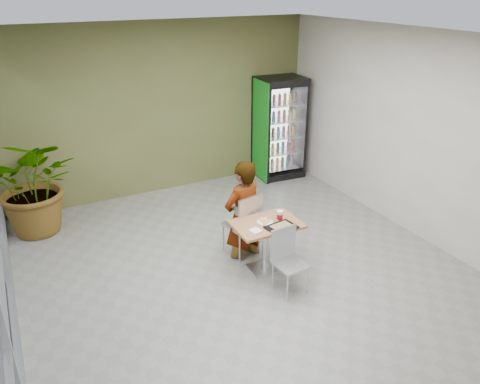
{
  "coord_description": "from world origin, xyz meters",
  "views": [
    {
      "loc": [
        -2.65,
        -4.79,
        3.8
      ],
      "look_at": [
        0.2,
        0.7,
        1.0
      ],
      "focal_mm": 35.0,
      "sensor_mm": 36.0,
      "label": 1
    }
  ],
  "objects_px": {
    "seated_woman": "(243,218)",
    "soda_cup": "(280,216)",
    "chair_far": "(246,220)",
    "beverage_fridge": "(280,128)",
    "chair_near": "(287,255)",
    "dining_table": "(266,237)",
    "potted_plant": "(35,184)",
    "cafeteria_tray": "(281,227)"
  },
  "relations": [
    {
      "from": "seated_woman",
      "to": "potted_plant",
      "type": "distance_m",
      "value": 3.4
    },
    {
      "from": "dining_table",
      "to": "potted_plant",
      "type": "relative_size",
      "value": 0.57
    },
    {
      "from": "seated_woman",
      "to": "cafeteria_tray",
      "type": "height_order",
      "value": "seated_woman"
    },
    {
      "from": "seated_woman",
      "to": "beverage_fridge",
      "type": "distance_m",
      "value": 3.32
    },
    {
      "from": "seated_woman",
      "to": "soda_cup",
      "type": "height_order",
      "value": "seated_woman"
    },
    {
      "from": "dining_table",
      "to": "chair_far",
      "type": "relative_size",
      "value": 0.93
    },
    {
      "from": "beverage_fridge",
      "to": "chair_far",
      "type": "bearing_deg",
      "value": -126.6
    },
    {
      "from": "beverage_fridge",
      "to": "seated_woman",
      "type": "bearing_deg",
      "value": -127.51
    },
    {
      "from": "chair_near",
      "to": "soda_cup",
      "type": "distance_m",
      "value": 0.6
    },
    {
      "from": "chair_far",
      "to": "potted_plant",
      "type": "bearing_deg",
      "value": -53.07
    },
    {
      "from": "seated_woman",
      "to": "cafeteria_tray",
      "type": "distance_m",
      "value": 0.78
    },
    {
      "from": "chair_near",
      "to": "soda_cup",
      "type": "xyz_separation_m",
      "value": [
        0.18,
        0.48,
        0.31
      ]
    },
    {
      "from": "cafeteria_tray",
      "to": "potted_plant",
      "type": "xyz_separation_m",
      "value": [
        -2.81,
        2.92,
        0.07
      ]
    },
    {
      "from": "soda_cup",
      "to": "chair_near",
      "type": "bearing_deg",
      "value": -110.18
    },
    {
      "from": "dining_table",
      "to": "chair_far",
      "type": "distance_m",
      "value": 0.47
    },
    {
      "from": "chair_far",
      "to": "beverage_fridge",
      "type": "height_order",
      "value": "beverage_fridge"
    },
    {
      "from": "chair_near",
      "to": "potted_plant",
      "type": "bearing_deg",
      "value": 126.85
    },
    {
      "from": "cafeteria_tray",
      "to": "beverage_fridge",
      "type": "distance_m",
      "value": 3.78
    },
    {
      "from": "dining_table",
      "to": "cafeteria_tray",
      "type": "xyz_separation_m",
      "value": [
        0.11,
        -0.22,
        0.23
      ]
    },
    {
      "from": "cafeteria_tray",
      "to": "soda_cup",
      "type": "bearing_deg",
      "value": 64.87
    },
    {
      "from": "dining_table",
      "to": "chair_near",
      "type": "xyz_separation_m",
      "value": [
        0.02,
        -0.51,
        -0.02
      ]
    },
    {
      "from": "chair_far",
      "to": "soda_cup",
      "type": "height_order",
      "value": "chair_far"
    },
    {
      "from": "chair_near",
      "to": "soda_cup",
      "type": "height_order",
      "value": "soda_cup"
    },
    {
      "from": "chair_far",
      "to": "chair_near",
      "type": "bearing_deg",
      "value": 82.56
    },
    {
      "from": "soda_cup",
      "to": "chair_far",
      "type": "bearing_deg",
      "value": 118.49
    },
    {
      "from": "chair_far",
      "to": "seated_woman",
      "type": "relative_size",
      "value": 0.56
    },
    {
      "from": "chair_far",
      "to": "soda_cup",
      "type": "relative_size",
      "value": 6.49
    },
    {
      "from": "dining_table",
      "to": "chair_near",
      "type": "relative_size",
      "value": 1.07
    },
    {
      "from": "beverage_fridge",
      "to": "chair_near",
      "type": "bearing_deg",
      "value": -116.68
    },
    {
      "from": "soda_cup",
      "to": "cafeteria_tray",
      "type": "distance_m",
      "value": 0.22
    },
    {
      "from": "chair_far",
      "to": "beverage_fridge",
      "type": "xyz_separation_m",
      "value": [
        2.14,
        2.53,
        0.44
      ]
    },
    {
      "from": "chair_near",
      "to": "beverage_fridge",
      "type": "xyz_separation_m",
      "value": [
        2.05,
        3.51,
        0.52
      ]
    },
    {
      "from": "chair_near",
      "to": "cafeteria_tray",
      "type": "xyz_separation_m",
      "value": [
        0.09,
        0.29,
        0.25
      ]
    },
    {
      "from": "chair_near",
      "to": "seated_woman",
      "type": "distance_m",
      "value": 1.04
    },
    {
      "from": "beverage_fridge",
      "to": "soda_cup",
      "type": "bearing_deg",
      "value": -118.14
    },
    {
      "from": "potted_plant",
      "to": "chair_near",
      "type": "bearing_deg",
      "value": -49.72
    },
    {
      "from": "chair_near",
      "to": "beverage_fridge",
      "type": "bearing_deg",
      "value": 56.28
    },
    {
      "from": "chair_near",
      "to": "potted_plant",
      "type": "height_order",
      "value": "potted_plant"
    },
    {
      "from": "chair_far",
      "to": "seated_woman",
      "type": "bearing_deg",
      "value": -79.18
    },
    {
      "from": "soda_cup",
      "to": "beverage_fridge",
      "type": "distance_m",
      "value": 3.57
    },
    {
      "from": "beverage_fridge",
      "to": "potted_plant",
      "type": "relative_size",
      "value": 1.24
    },
    {
      "from": "dining_table",
      "to": "potted_plant",
      "type": "height_order",
      "value": "potted_plant"
    }
  ]
}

